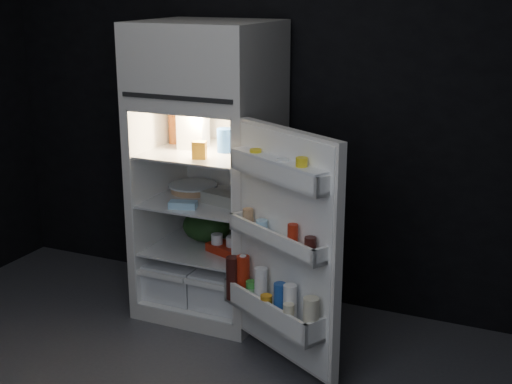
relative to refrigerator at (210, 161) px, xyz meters
The scene contains 16 objects.
wall_back 0.63m from the refrigerator, 51.27° to the left, with size 4.00×0.00×2.70m, color black.
refrigerator is the anchor object (origin of this frame).
fridge_door 0.94m from the refrigerator, 38.47° to the right, with size 0.72×0.52×1.22m.
milk_jug 0.22m from the refrigerator, behind, with size 0.16×0.16×0.24m, color white.
mayo_jar 0.18m from the refrigerator, 11.14° to the right, with size 0.10×0.10×0.14m, color #1C489A.
jam_jar 0.22m from the refrigerator, ahead, with size 0.09×0.09×0.13m, color black.
amber_bottle 0.33m from the refrigerator, 167.93° to the left, with size 0.08×0.08×0.22m, color #B2531C.
small_carton 0.27m from the refrigerator, 76.25° to the right, with size 0.08×0.06×0.10m, color #C48017.
egg_carton 0.27m from the refrigerator, 34.96° to the right, with size 0.29×0.11×0.07m, color gray.
pie 0.26m from the refrigerator, 161.07° to the left, with size 0.28×0.28×0.04m, color tan.
flat_package 0.34m from the refrigerator, 99.65° to the right, with size 0.16×0.08×0.04m, color #95C6E6.
wrapped_pkg 0.29m from the refrigerator, 20.86° to the left, with size 0.13×0.11×0.05m, color beige.
produce_bag 0.43m from the refrigerator, 151.52° to the left, with size 0.31×0.27×0.20m, color #193815.
yogurt_tray 0.54m from the refrigerator, 35.91° to the right, with size 0.23×0.13×0.05m, color #AA210E.
small_can_red 0.52m from the refrigerator, 34.45° to the left, with size 0.08×0.08×0.09m, color #AA210E.
small_can_silver 0.54m from the refrigerator, 20.76° to the left, with size 0.06×0.06×0.09m, color silver.
Camera 1 is at (1.67, -2.36, 2.00)m, focal length 50.00 mm.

